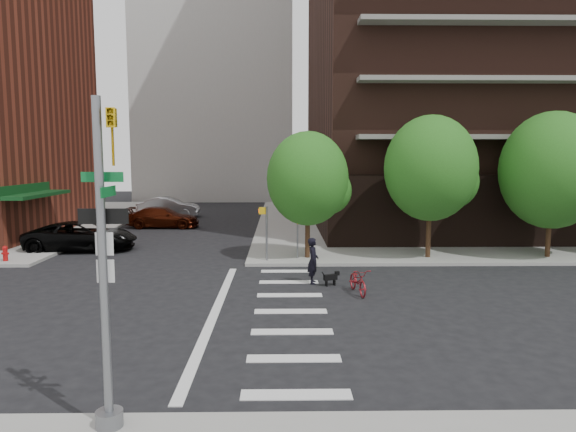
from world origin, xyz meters
TOP-DOWN VIEW (x-y plane):
  - ground at (0.00, 0.00)m, footprint 120.00×120.00m
  - sidewalk_ne at (20.50, 23.50)m, footprint 39.00×33.00m
  - crosswalk at (2.21, -0.00)m, footprint 3.85×13.00m
  - tree_a at (4.00, 8.50)m, footprint 4.00×4.00m
  - tree_b at (10.00, 8.50)m, footprint 4.50×4.50m
  - tree_c at (16.00, 8.50)m, footprint 5.00×5.00m
  - traffic_signal at (-0.47, -7.49)m, footprint 0.90×0.75m
  - pedestrian_signal at (2.32, 7.92)m, footprint 2.18×0.67m
  - fire_hydrant at (-10.50, 7.80)m, footprint 0.24×0.24m
  - parked_car_black at (-8.18, 11.25)m, footprint 3.07×5.96m
  - parked_car_maroon at (-5.82, 20.35)m, footprint 2.27×5.23m
  - parked_car_silver at (-6.84, 27.00)m, footprint 1.91×5.19m
  - scooter at (5.57, 2.22)m, footprint 0.93×1.95m
  - dog_walker at (3.98, 3.81)m, footprint 0.71×0.50m
  - dog at (4.68, 3.41)m, footprint 0.67×0.40m

SIDE VIEW (x-z plane):
  - ground at x=0.00m, z-range 0.00..0.00m
  - crosswalk at x=2.21m, z-range 0.00..0.01m
  - sidewalk_ne at x=20.50m, z-range 0.00..0.15m
  - dog at x=4.68m, z-range 0.07..0.64m
  - scooter at x=5.57m, z-range 0.00..0.99m
  - fire_hydrant at x=-10.50m, z-range 0.19..0.92m
  - parked_car_maroon at x=-5.82m, z-range 0.00..1.50m
  - parked_car_black at x=-8.18m, z-range 0.00..1.61m
  - parked_car_silver at x=-6.84m, z-range 0.00..1.70m
  - dog_walker at x=3.98m, z-range 0.00..1.86m
  - pedestrian_signal at x=2.32m, z-range 0.55..3.15m
  - traffic_signal at x=-0.47m, z-range -0.30..5.70m
  - tree_a at x=4.00m, z-range 1.09..6.99m
  - tree_c at x=16.00m, z-range 1.05..7.85m
  - tree_b at x=10.00m, z-range 1.22..7.87m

